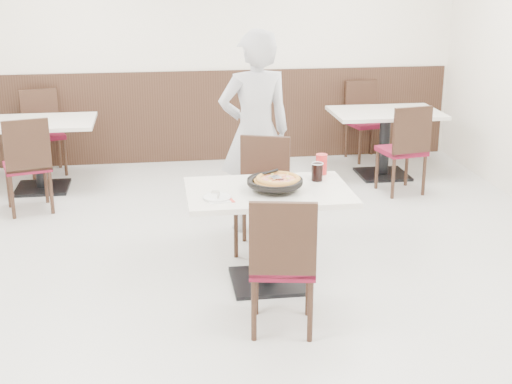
{
  "coord_description": "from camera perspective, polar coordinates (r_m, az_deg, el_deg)",
  "views": [
    {
      "loc": [
        -0.65,
        -5.01,
        2.34
      ],
      "look_at": [
        0.03,
        -0.3,
        0.79
      ],
      "focal_mm": 50.0,
      "sensor_mm": 36.0,
      "label": 1
    }
  ],
  "objects": [
    {
      "name": "bg_chair_right_far",
      "position": [
        8.84,
        8.88,
        5.59
      ],
      "size": [
        0.5,
        0.5,
        0.95
      ],
      "primitive_type": null,
      "rotation": [
        0.0,
        0.0,
        3.34
      ],
      "color": "black",
      "rests_on": "floor"
    },
    {
      "name": "red_cup",
      "position": [
        5.59,
        5.26,
        2.23
      ],
      "size": [
        0.09,
        0.09,
        0.16
      ],
      "primitive_type": "cylinder",
      "rotation": [
        0.0,
        0.0,
        0.07
      ],
      "color": "red",
      "rests_on": "main_table"
    },
    {
      "name": "bg_table_left",
      "position": [
        7.92,
        -16.93,
        2.82
      ],
      "size": [
        1.2,
        0.81,
        0.75
      ],
      "primitive_type": null,
      "rotation": [
        0.0,
        0.0,
        -0.01
      ],
      "color": "beige",
      "rests_on": "floor"
    },
    {
      "name": "main_table",
      "position": [
        5.34,
        0.98,
        -3.63
      ],
      "size": [
        1.25,
        0.88,
        0.75
      ],
      "primitive_type": null,
      "rotation": [
        0.0,
        0.0,
        0.07
      ],
      "color": "beige",
      "rests_on": "floor"
    },
    {
      "name": "trivet",
      "position": [
        5.19,
        1.84,
        0.32
      ],
      "size": [
        0.12,
        0.12,
        0.04
      ],
      "primitive_type": "cylinder",
      "rotation": [
        0.0,
        0.0,
        0.07
      ],
      "color": "black",
      "rests_on": "main_table"
    },
    {
      "name": "napkin",
      "position": [
        5.0,
        -2.96,
        -0.57
      ],
      "size": [
        0.21,
        0.21,
        0.0
      ],
      "primitive_type": "cube",
      "rotation": [
        0.0,
        0.0,
        0.21
      ],
      "color": "silver",
      "rests_on": "main_table"
    },
    {
      "name": "wall_front",
      "position": [
        1.9,
        13.25,
        -12.31
      ],
      "size": [
        6.0,
        0.04,
        2.8
      ],
      "primitive_type": "cube",
      "color": "silver",
      "rests_on": "floor"
    },
    {
      "name": "pizza_pan",
      "position": [
        5.17,
        1.52,
        0.55
      ],
      "size": [
        0.38,
        0.38,
        0.01
      ],
      "primitive_type": "cylinder",
      "rotation": [
        0.0,
        0.0,
        0.07
      ],
      "color": "black",
      "rests_on": "trivet"
    },
    {
      "name": "floor",
      "position": [
        5.57,
        -0.78,
        -6.86
      ],
      "size": [
        7.0,
        7.0,
        0.0
      ],
      "primitive_type": "plane",
      "color": "#A8A8A3",
      "rests_on": "ground"
    },
    {
      "name": "bg_table_right",
      "position": [
        8.2,
        10.22,
        3.82
      ],
      "size": [
        1.21,
        0.82,
        0.75
      ],
      "primitive_type": null,
      "rotation": [
        0.0,
        0.0,
        0.02
      ],
      "color": "beige",
      "rests_on": "floor"
    },
    {
      "name": "pizza_server",
      "position": [
        5.19,
        1.6,
        1.2
      ],
      "size": [
        0.09,
        0.1,
        0.0
      ],
      "primitive_type": "cube",
      "rotation": [
        0.0,
        0.0,
        0.24
      ],
      "color": "silver",
      "rests_on": "pizza"
    },
    {
      "name": "wainscot_back",
      "position": [
        8.7,
        -3.79,
        6.08
      ],
      "size": [
        5.9,
        0.03,
        1.1
      ],
      "primitive_type": "cube",
      "color": "black",
      "rests_on": "floor"
    },
    {
      "name": "pizza",
      "position": [
        5.2,
        1.79,
        0.85
      ],
      "size": [
        0.38,
        0.38,
        0.02
      ],
      "primitive_type": "cylinder",
      "rotation": [
        0.0,
        0.0,
        0.07
      ],
      "color": "#AF7D38",
      "rests_on": "pizza_pan"
    },
    {
      "name": "bg_chair_right_near",
      "position": [
        7.61,
        11.57,
        3.43
      ],
      "size": [
        0.49,
        0.49,
        0.95
      ],
      "primitive_type": null,
      "rotation": [
        0.0,
        0.0,
        0.18
      ],
      "color": "black",
      "rests_on": "floor"
    },
    {
      "name": "chair_near",
      "position": [
        4.66,
        2.13,
        -5.61
      ],
      "size": [
        0.49,
        0.49,
        0.95
      ],
      "primitive_type": null,
      "rotation": [
        0.0,
        0.0,
        -0.18
      ],
      "color": "black",
      "rests_on": "floor"
    },
    {
      "name": "bg_chair_left_far",
      "position": [
        8.48,
        -16.59,
        4.53
      ],
      "size": [
        0.53,
        0.53,
        0.95
      ],
      "primitive_type": null,
      "rotation": [
        0.0,
        0.0,
        3.44
      ],
      "color": "black",
      "rests_on": "floor"
    },
    {
      "name": "diner_person",
      "position": [
        6.3,
        -0.08,
        4.78
      ],
      "size": [
        0.72,
        0.53,
        1.8
      ],
      "primitive_type": "imported",
      "rotation": [
        0.0,
        0.0,
        3.31
      ],
      "color": "silver",
      "rests_on": "floor"
    },
    {
      "name": "cola_glass",
      "position": [
        5.42,
        4.91,
        1.58
      ],
      "size": [
        0.09,
        0.09,
        0.13
      ],
      "primitive_type": "cylinder",
      "rotation": [
        0.0,
        0.0,
        0.07
      ],
      "color": "black",
      "rests_on": "main_table"
    },
    {
      "name": "side_plate",
      "position": [
        5.02,
        -3.14,
        -0.42
      ],
      "size": [
        0.21,
        0.21,
        0.01
      ],
      "primitive_type": "cylinder",
      "rotation": [
        0.0,
        0.0,
        0.07
      ],
      "color": "silver",
      "rests_on": "napkin"
    },
    {
      "name": "chair_far",
      "position": [
        5.91,
        0.42,
        -0.42
      ],
      "size": [
        0.53,
        0.53,
        0.95
      ],
      "primitive_type": null,
      "rotation": [
        0.0,
        0.0,
        2.82
      ],
      "color": "black",
      "rests_on": "floor"
    },
    {
      "name": "bg_chair_left_near",
      "position": [
        7.23,
        -17.85,
        2.15
      ],
      "size": [
        0.52,
        0.52,
        0.95
      ],
      "primitive_type": null,
      "rotation": [
        0.0,
        0.0,
        0.27
      ],
      "color": "black",
      "rests_on": "floor"
    },
    {
      "name": "fork",
      "position": [
        5.03,
        -3.02,
        -0.28
      ],
      "size": [
        0.04,
        0.15,
        0.0
      ],
      "primitive_type": "cube",
      "rotation": [
        0.0,
        0.0,
        -0.14
      ],
      "color": "silver",
      "rests_on": "side_plate"
    },
    {
      "name": "wall_back",
      "position": [
        8.59,
        -3.91,
        11.66
      ],
      "size": [
        6.0,
        0.04,
        2.8
      ],
      "primitive_type": "cube",
      "color": "silver",
      "rests_on": "floor"
    }
  ]
}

